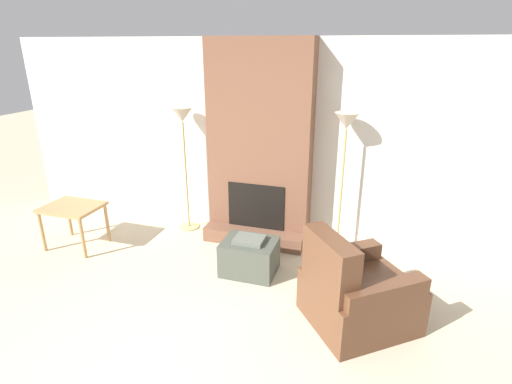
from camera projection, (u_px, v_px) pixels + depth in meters
wall_back at (264, 140)px, 5.32m from camera, size 7.55×0.06×2.60m
fireplace at (260, 149)px, 5.16m from camera, size 1.34×0.59×2.60m
ottoman at (249, 256)px, 4.61m from camera, size 0.61×0.48×0.45m
armchair at (353, 296)px, 3.73m from camera, size 1.23×1.21×0.96m
side_table at (73, 211)px, 5.11m from camera, size 0.70×0.56×0.57m
floor_lamp_left at (183, 129)px, 5.32m from camera, size 0.29×0.29×1.73m
floor_lamp_right at (345, 137)px, 4.71m from camera, size 0.29×0.29×1.76m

